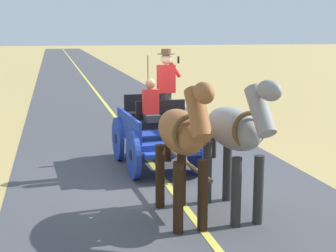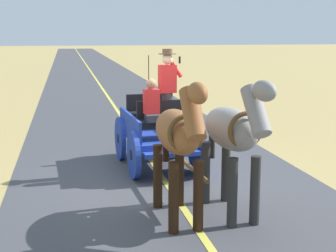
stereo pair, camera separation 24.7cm
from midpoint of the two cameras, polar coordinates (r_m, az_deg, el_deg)
The scene contains 6 objects.
ground_plane at distance 9.68m, azimuth 0.13°, elevation -6.10°, with size 200.00×200.00×0.00m, color tan.
road_surface at distance 9.68m, azimuth 0.13°, elevation -6.07°, with size 5.86×160.00×0.01m, color #424247.
road_centre_stripe at distance 9.68m, azimuth 0.13°, elevation -6.05°, with size 0.12×160.00×0.00m, color #DBCC4C.
horse_drawn_carriage at distance 10.28m, azimuth -0.54°, elevation -0.41°, with size 1.55×4.52×2.50m.
horse_near_side at distance 7.50m, azimuth 8.52°, elevation -0.78°, with size 0.69×2.14×2.21m.
horse_off_side at distance 7.20m, azimuth 2.24°, elevation -1.16°, with size 0.59×2.13×2.21m.
Camera 2 is at (1.79, 9.09, 2.82)m, focal length 52.29 mm.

